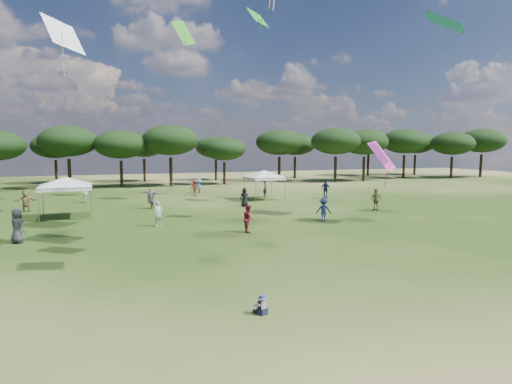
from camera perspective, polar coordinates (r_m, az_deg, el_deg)
ground at (r=11.31m, az=7.13°, el=-19.55°), size 140.00×140.00×0.00m
tree_line at (r=56.93m, az=-12.70°, el=6.46°), size 108.78×17.63×7.77m
tent_left at (r=31.75m, az=-24.09°, el=1.62°), size 6.69×6.69×3.14m
tent_right at (r=39.17m, az=1.08°, el=2.74°), size 6.19×6.19×3.04m
toddler at (r=12.92m, az=0.77°, el=-14.91°), size 0.43×0.47×0.57m
festival_crowd at (r=34.70m, az=-11.03°, el=-0.75°), size 27.83×22.87×1.78m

